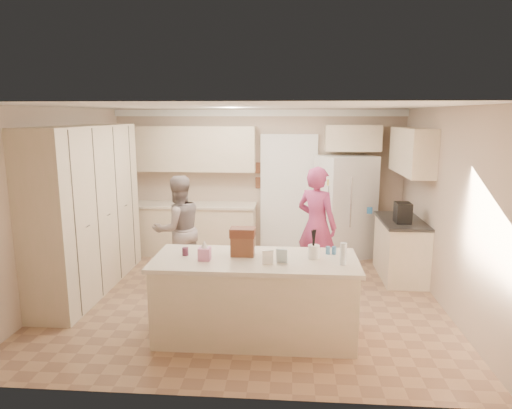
# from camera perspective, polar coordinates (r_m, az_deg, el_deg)

# --- Properties ---
(floor) EXTENTS (5.20, 4.60, 0.02)m
(floor) POSITION_cam_1_polar(r_m,az_deg,el_deg) (6.48, -1.14, -11.59)
(floor) COLOR #967252
(floor) RESTS_ON ground
(ceiling) EXTENTS (5.20, 4.60, 0.02)m
(ceiling) POSITION_cam_1_polar(r_m,az_deg,el_deg) (5.98, -1.24, 12.25)
(ceiling) COLOR white
(ceiling) RESTS_ON wall_back
(wall_back) EXTENTS (5.20, 0.02, 2.60)m
(wall_back) POSITION_cam_1_polar(r_m,az_deg,el_deg) (8.36, 0.33, 2.93)
(wall_back) COLOR #BCA48E
(wall_back) RESTS_ON ground
(wall_front) EXTENTS (5.20, 0.02, 2.60)m
(wall_front) POSITION_cam_1_polar(r_m,az_deg,el_deg) (3.87, -4.48, -6.84)
(wall_front) COLOR #BCA48E
(wall_front) RESTS_ON ground
(wall_left) EXTENTS (0.02, 4.60, 2.60)m
(wall_left) POSITION_cam_1_polar(r_m,az_deg,el_deg) (6.85, -23.46, 0.18)
(wall_left) COLOR #BCA48E
(wall_left) RESTS_ON ground
(wall_right) EXTENTS (0.02, 4.60, 2.60)m
(wall_right) POSITION_cam_1_polar(r_m,az_deg,el_deg) (6.40, 22.77, -0.49)
(wall_right) COLOR #BCA48E
(wall_right) RESTS_ON ground
(crown_back) EXTENTS (5.20, 0.08, 0.12)m
(crown_back) POSITION_cam_1_polar(r_m,az_deg,el_deg) (8.23, 0.32, 11.39)
(crown_back) COLOR white
(crown_back) RESTS_ON wall_back
(pantry_bank) EXTENTS (0.60, 2.60, 2.35)m
(pantry_bank) POSITION_cam_1_polar(r_m,az_deg,el_deg) (6.91, -20.35, -0.56)
(pantry_bank) COLOR beige
(pantry_bank) RESTS_ON floor
(back_base_cab) EXTENTS (2.20, 0.60, 0.88)m
(back_base_cab) POSITION_cam_1_polar(r_m,az_deg,el_deg) (8.39, -7.70, -3.14)
(back_base_cab) COLOR beige
(back_base_cab) RESTS_ON floor
(back_countertop) EXTENTS (2.24, 0.63, 0.04)m
(back_countertop) POSITION_cam_1_polar(r_m,az_deg,el_deg) (8.28, -7.79, -0.07)
(back_countertop) COLOR beige
(back_countertop) RESTS_ON back_base_cab
(back_upper_cab) EXTENTS (2.20, 0.35, 0.80)m
(back_upper_cab) POSITION_cam_1_polar(r_m,az_deg,el_deg) (8.28, -7.78, 6.92)
(back_upper_cab) COLOR beige
(back_upper_cab) RESTS_ON wall_back
(doorway_opening) EXTENTS (0.90, 0.06, 2.10)m
(doorway_opening) POSITION_cam_1_polar(r_m,az_deg,el_deg) (8.35, 4.08, 1.16)
(doorway_opening) COLOR black
(doorway_opening) RESTS_ON floor
(doorway_casing) EXTENTS (1.02, 0.03, 2.22)m
(doorway_casing) POSITION_cam_1_polar(r_m,az_deg,el_deg) (8.32, 4.08, 1.12)
(doorway_casing) COLOR white
(doorway_casing) RESTS_ON floor
(wall_frame_upper) EXTENTS (0.15, 0.02, 0.20)m
(wall_frame_upper) POSITION_cam_1_polar(r_m,az_deg,el_deg) (8.29, 0.45, 4.60)
(wall_frame_upper) COLOR brown
(wall_frame_upper) RESTS_ON wall_back
(wall_frame_lower) EXTENTS (0.15, 0.02, 0.20)m
(wall_frame_lower) POSITION_cam_1_polar(r_m,az_deg,el_deg) (8.33, 0.45, 2.75)
(wall_frame_lower) COLOR brown
(wall_frame_lower) RESTS_ON wall_back
(refrigerator) EXTENTS (1.11, 1.01, 1.80)m
(refrigerator) POSITION_cam_1_polar(r_m,az_deg,el_deg) (8.21, 11.06, -0.27)
(refrigerator) COLOR white
(refrigerator) RESTS_ON floor
(fridge_seam) EXTENTS (0.02, 0.02, 1.78)m
(fridge_seam) POSITION_cam_1_polar(r_m,az_deg,el_deg) (7.86, 11.36, -0.78)
(fridge_seam) COLOR gray
(fridge_seam) RESTS_ON refrigerator
(fridge_dispenser) EXTENTS (0.22, 0.03, 0.35)m
(fridge_dispenser) POSITION_cam_1_polar(r_m,az_deg,el_deg) (7.78, 9.83, 1.03)
(fridge_dispenser) COLOR black
(fridge_dispenser) RESTS_ON refrigerator
(fridge_handle_l) EXTENTS (0.02, 0.02, 0.85)m
(fridge_handle_l) POSITION_cam_1_polar(r_m,az_deg,el_deg) (7.81, 11.05, 0.28)
(fridge_handle_l) COLOR silver
(fridge_handle_l) RESTS_ON refrigerator
(fridge_handle_r) EXTENTS (0.02, 0.02, 0.85)m
(fridge_handle_r) POSITION_cam_1_polar(r_m,az_deg,el_deg) (7.82, 11.77, 0.27)
(fridge_handle_r) COLOR silver
(fridge_handle_r) RESTS_ON refrigerator
(over_fridge_cab) EXTENTS (0.95, 0.35, 0.45)m
(over_fridge_cab) POSITION_cam_1_polar(r_m,az_deg,el_deg) (8.15, 12.01, 8.13)
(over_fridge_cab) COLOR beige
(over_fridge_cab) RESTS_ON wall_back
(right_base_cab) EXTENTS (0.60, 1.20, 0.88)m
(right_base_cab) POSITION_cam_1_polar(r_m,az_deg,el_deg) (7.45, 17.61, -5.41)
(right_base_cab) COLOR beige
(right_base_cab) RESTS_ON floor
(right_countertop) EXTENTS (0.63, 1.24, 0.04)m
(right_countertop) POSITION_cam_1_polar(r_m,az_deg,el_deg) (7.33, 17.74, -1.96)
(right_countertop) COLOR #2D2B28
(right_countertop) RESTS_ON right_base_cab
(right_upper_cab) EXTENTS (0.35, 1.50, 0.70)m
(right_upper_cab) POSITION_cam_1_polar(r_m,az_deg,el_deg) (7.40, 18.89, 6.33)
(right_upper_cab) COLOR beige
(right_upper_cab) RESTS_ON wall_right
(coffee_maker) EXTENTS (0.22, 0.28, 0.30)m
(coffee_maker) POSITION_cam_1_polar(r_m,az_deg,el_deg) (7.10, 17.87, -0.98)
(coffee_maker) COLOR black
(coffee_maker) RESTS_ON right_countertop
(island_base) EXTENTS (2.20, 0.90, 0.88)m
(island_base) POSITION_cam_1_polar(r_m,az_deg,el_deg) (5.28, -0.11, -11.75)
(island_base) COLOR beige
(island_base) RESTS_ON floor
(island_top) EXTENTS (2.28, 0.96, 0.05)m
(island_top) POSITION_cam_1_polar(r_m,az_deg,el_deg) (5.12, -0.11, -7.00)
(island_top) COLOR beige
(island_top) RESTS_ON island_base
(utensil_crock) EXTENTS (0.13, 0.13, 0.15)m
(utensil_crock) POSITION_cam_1_polar(r_m,az_deg,el_deg) (5.13, 7.23, -5.88)
(utensil_crock) COLOR white
(utensil_crock) RESTS_ON island_top
(tissue_box) EXTENTS (0.13, 0.13, 0.14)m
(tissue_box) POSITION_cam_1_polar(r_m,az_deg,el_deg) (5.06, -6.45, -6.14)
(tissue_box) COLOR pink
(tissue_box) RESTS_ON island_top
(tissue_plume) EXTENTS (0.08, 0.08, 0.08)m
(tissue_plume) POSITION_cam_1_polar(r_m,az_deg,el_deg) (5.03, -6.48, -4.95)
(tissue_plume) COLOR white
(tissue_plume) RESTS_ON tissue_box
(dollhouse_body) EXTENTS (0.26, 0.18, 0.22)m
(dollhouse_body) POSITION_cam_1_polar(r_m,az_deg,el_deg) (5.19, -1.68, -5.20)
(dollhouse_body) COLOR brown
(dollhouse_body) RESTS_ON island_top
(dollhouse_roof) EXTENTS (0.28, 0.20, 0.10)m
(dollhouse_roof) POSITION_cam_1_polar(r_m,az_deg,el_deg) (5.14, -1.69, -3.49)
(dollhouse_roof) COLOR #592D1E
(dollhouse_roof) RESTS_ON dollhouse_body
(jam_jar) EXTENTS (0.07, 0.07, 0.09)m
(jam_jar) POSITION_cam_1_polar(r_m,az_deg,el_deg) (5.26, -8.83, -5.82)
(jam_jar) COLOR #59263F
(jam_jar) RESTS_ON island_top
(greeting_card_a) EXTENTS (0.12, 0.06, 0.16)m
(greeting_card_a) POSITION_cam_1_polar(r_m,az_deg,el_deg) (4.89, 1.47, -6.60)
(greeting_card_a) COLOR white
(greeting_card_a) RESTS_ON island_top
(greeting_card_b) EXTENTS (0.12, 0.05, 0.16)m
(greeting_card_b) POSITION_cam_1_polar(r_m,az_deg,el_deg) (4.93, 3.26, -6.46)
(greeting_card_b) COLOR silver
(greeting_card_b) RESTS_ON island_top
(water_bottle) EXTENTS (0.07, 0.07, 0.24)m
(water_bottle) POSITION_cam_1_polar(r_m,az_deg,el_deg) (4.95, 10.85, -6.08)
(water_bottle) COLOR silver
(water_bottle) RESTS_ON island_top
(shaker_salt) EXTENTS (0.05, 0.05, 0.09)m
(shaker_salt) POSITION_cam_1_polar(r_m,az_deg,el_deg) (5.31, 8.98, -5.67)
(shaker_salt) COLOR teal
(shaker_salt) RESTS_ON island_top
(shaker_pepper) EXTENTS (0.05, 0.05, 0.09)m
(shaker_pepper) POSITION_cam_1_polar(r_m,az_deg,el_deg) (5.32, 9.73, -5.68)
(shaker_pepper) COLOR teal
(shaker_pepper) RESTS_ON island_top
(teen_boy) EXTENTS (1.00, 0.95, 1.62)m
(teen_boy) POSITION_cam_1_polar(r_m,az_deg,el_deg) (6.94, -9.67, -3.07)
(teen_boy) COLOR gray
(teen_boy) RESTS_ON floor
(teen_girl) EXTENTS (0.77, 0.71, 1.76)m
(teen_girl) POSITION_cam_1_polar(r_m,az_deg,el_deg) (6.83, 7.58, -2.60)
(teen_girl) COLOR #B7406E
(teen_girl) RESTS_ON floor
(fridge_magnets) EXTENTS (0.76, 0.02, 1.44)m
(fridge_magnets) POSITION_cam_1_polar(r_m,az_deg,el_deg) (7.85, 11.36, -0.79)
(fridge_magnets) COLOR tan
(fridge_magnets) RESTS_ON refrigerator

